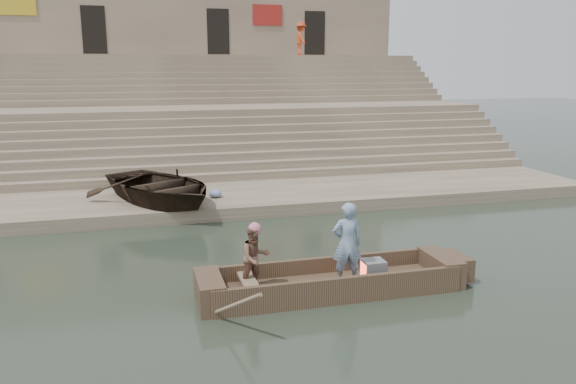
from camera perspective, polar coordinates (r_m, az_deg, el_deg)
name	(u,v)px	position (r m, az deg, el deg)	size (l,w,h in m)	color
ground	(147,311)	(11.49, -14.13, -11.65)	(120.00, 120.00, 0.00)	#263024
lower_landing	(141,205)	(19.03, -14.68, -1.27)	(32.00, 4.00, 0.40)	gray
mid_landing	(137,140)	(26.20, -15.03, 5.14)	(32.00, 3.00, 2.80)	gray
upper_landing	(135,103)	(33.06, -15.23, 8.72)	(32.00, 3.00, 5.20)	gray
ghat_steps	(136,127)	(27.84, -15.10, 6.39)	(32.00, 11.00, 5.20)	gray
building_wall	(132,49)	(37.00, -15.52, 13.74)	(32.00, 5.07, 11.20)	tan
main_rowboat	(331,287)	(12.01, 4.40, -9.60)	(5.00, 1.30, 0.22)	brown
rowboat_trim	(341,278)	(12.00, 5.38, -8.63)	(6.04, 2.63, 2.00)	brown
standing_man	(347,243)	(11.67, 6.00, -5.21)	(0.63, 0.42, 1.74)	navy
rowing_man	(255,258)	(11.42, -3.36, -6.64)	(0.64, 0.50, 1.33)	#216445
television	(373,269)	(12.23, 8.59, -7.75)	(0.46, 0.42, 0.40)	slate
beached_rowboat	(160,186)	(18.29, -12.82, 0.56)	(3.52, 4.93, 1.02)	#2D2116
pedestrian	(301,39)	(33.47, 1.31, 15.26)	(1.22, 0.70, 1.88)	#BE4320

